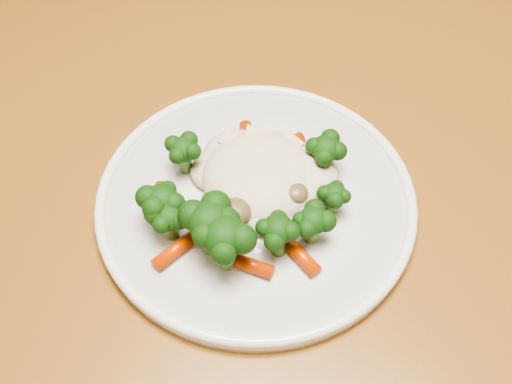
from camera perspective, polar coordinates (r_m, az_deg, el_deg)
dining_table at (r=0.69m, az=-5.66°, el=-2.63°), size 1.25×0.91×0.75m
plate at (r=0.57m, az=0.00°, el=-0.87°), size 0.28×0.28×0.01m
meal at (r=0.54m, az=-0.86°, el=-0.21°), size 0.17×0.18×0.05m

